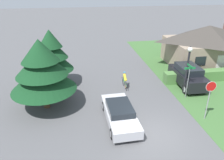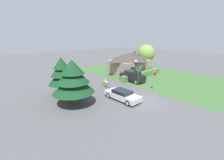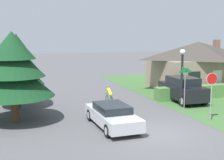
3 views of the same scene
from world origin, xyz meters
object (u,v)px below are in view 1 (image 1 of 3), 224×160
object	(u,v)px
street_name_sign	(189,76)
conifer_tall_far	(51,53)
parked_suv_right	(188,76)
cyclist	(125,80)
conifer_tall_near	(42,69)
cottage_house	(206,45)
stop_sign	(210,93)
sedan_left_lane	(120,113)
street_lamp	(188,64)

from	to	relation	value
street_name_sign	conifer_tall_far	size ratio (longest dim) A/B	0.55
parked_suv_right	cyclist	bearing A→B (deg)	87.01
cyclist	conifer_tall_near	size ratio (longest dim) A/B	0.32
cottage_house	street_name_sign	bearing A→B (deg)	-128.23
cyclist	stop_sign	size ratio (longest dim) A/B	0.59
parked_suv_right	conifer_tall_far	distance (m)	12.05
cottage_house	stop_sign	bearing A→B (deg)	-119.14
conifer_tall_far	parked_suv_right	bearing A→B (deg)	-8.79
stop_sign	cottage_house	bearing A→B (deg)	-115.19
street_name_sign	conifer_tall_near	xyz separation A→B (m)	(-10.89, 0.33, 1.14)
stop_sign	conifer_tall_near	world-z (taller)	conifer_tall_near
sedan_left_lane	stop_sign	distance (m)	5.99
stop_sign	conifer_tall_near	distance (m)	11.36
street_name_sign	conifer_tall_far	world-z (taller)	conifer_tall_far
sedan_left_lane	cyclist	xyz separation A→B (m)	(1.43, 4.91, 0.06)
sedan_left_lane	street_lamp	xyz separation A→B (m)	(6.08, 3.08, 1.97)
parked_suv_right	conifer_tall_near	world-z (taller)	conifer_tall_near
cyclist	parked_suv_right	size ratio (longest dim) A/B	0.36
sedan_left_lane	street_name_sign	world-z (taller)	street_name_sign
parked_suv_right	street_lamp	xyz separation A→B (m)	(-0.96, -1.42, 1.68)
conifer_tall_far	street_lamp	bearing A→B (deg)	-16.73
cyclist	street_lamp	world-z (taller)	street_lamp
stop_sign	parked_suv_right	bearing A→B (deg)	-99.01
parked_suv_right	conifer_tall_far	bearing A→B (deg)	82.43
cyclist	street_lamp	distance (m)	5.35
street_lamp	street_name_sign	xyz separation A→B (m)	(-0.18, -0.72, -0.68)
sedan_left_lane	street_name_sign	xyz separation A→B (m)	(5.89, 2.36, 1.29)
cyclist	parked_suv_right	distance (m)	5.62
street_name_sign	cottage_house	bearing A→B (deg)	51.26
sedan_left_lane	stop_sign	size ratio (longest dim) A/B	1.69
stop_sign	street_name_sign	bearing A→B (deg)	-87.18
sedan_left_lane	conifer_tall_near	bearing A→B (deg)	60.14
stop_sign	conifer_tall_near	bearing A→B (deg)	-12.67
street_lamp	conifer_tall_far	world-z (taller)	conifer_tall_far
parked_suv_right	street_lamp	distance (m)	2.40
sedan_left_lane	stop_sign	xyz separation A→B (m)	(5.81, -0.64, 1.35)
cottage_house	cyclist	distance (m)	11.07
stop_sign	conifer_tall_near	size ratio (longest dim) A/B	0.54
conifer_tall_far	sedan_left_lane	bearing A→B (deg)	-53.44
cottage_house	stop_sign	size ratio (longest dim) A/B	3.07
cyclist	conifer_tall_far	size ratio (longest dim) A/B	0.33
parked_suv_right	stop_sign	distance (m)	5.39
sedan_left_lane	conifer_tall_far	distance (m)	8.22
cottage_house	conifer_tall_near	world-z (taller)	conifer_tall_near
sedan_left_lane	conifer_tall_near	world-z (taller)	conifer_tall_near
stop_sign	street_name_sign	xyz separation A→B (m)	(0.09, 3.00, -0.06)
cottage_house	street_lamp	world-z (taller)	cottage_house
street_name_sign	conifer_tall_near	distance (m)	10.96
sedan_left_lane	street_name_sign	bearing A→B (deg)	-69.76
cottage_house	cyclist	bearing A→B (deg)	-155.84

